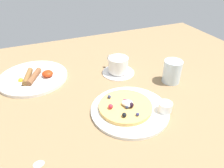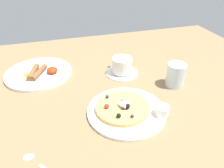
{
  "view_description": "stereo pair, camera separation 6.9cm",
  "coord_description": "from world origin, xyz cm",
  "px_view_note": "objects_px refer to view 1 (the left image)",
  "views": [
    {
      "loc": [
        -18.84,
        -59.29,
        45.94
      ],
      "look_at": [
        5.57,
        -0.39,
        4.0
      ],
      "focal_mm": 33.95,
      "sensor_mm": 36.0,
      "label": 1
    },
    {
      "loc": [
        -12.33,
        -61.59,
        45.94
      ],
      "look_at": [
        5.57,
        -0.39,
        4.0
      ],
      "focal_mm": 33.95,
      "sensor_mm": 36.0,
      "label": 2
    }
  ],
  "objects_px": {
    "syrup_ramekin": "(165,107)",
    "breakfast_plate": "(33,77)",
    "pancake_plate": "(130,110)",
    "water_glass": "(172,72)",
    "coffee_cup": "(118,64)",
    "coffee_saucer": "(118,72)"
  },
  "relations": [
    {
      "from": "pancake_plate",
      "to": "water_glass",
      "type": "bearing_deg",
      "value": 23.52
    },
    {
      "from": "pancake_plate",
      "to": "coffee_cup",
      "type": "height_order",
      "value": "coffee_cup"
    },
    {
      "from": "breakfast_plate",
      "to": "coffee_cup",
      "type": "distance_m",
      "value": 0.35
    },
    {
      "from": "breakfast_plate",
      "to": "pancake_plate",
      "type": "bearing_deg",
      "value": -50.53
    },
    {
      "from": "breakfast_plate",
      "to": "water_glass",
      "type": "height_order",
      "value": "water_glass"
    },
    {
      "from": "pancake_plate",
      "to": "breakfast_plate",
      "type": "xyz_separation_m",
      "value": [
        -0.27,
        0.33,
        0.0
      ]
    },
    {
      "from": "coffee_cup",
      "to": "water_glass",
      "type": "distance_m",
      "value": 0.22
    },
    {
      "from": "pancake_plate",
      "to": "breakfast_plate",
      "type": "relative_size",
      "value": 0.94
    },
    {
      "from": "coffee_cup",
      "to": "water_glass",
      "type": "xyz_separation_m",
      "value": [
        0.17,
        -0.14,
        0.0
      ]
    },
    {
      "from": "pancake_plate",
      "to": "water_glass",
      "type": "xyz_separation_m",
      "value": [
        0.23,
        0.1,
        0.04
      ]
    },
    {
      "from": "coffee_saucer",
      "to": "coffee_cup",
      "type": "relative_size",
      "value": 1.21
    },
    {
      "from": "syrup_ramekin",
      "to": "breakfast_plate",
      "type": "distance_m",
      "value": 0.54
    },
    {
      "from": "coffee_cup",
      "to": "water_glass",
      "type": "bearing_deg",
      "value": -40.47
    },
    {
      "from": "pancake_plate",
      "to": "syrup_ramekin",
      "type": "xyz_separation_m",
      "value": [
        0.1,
        -0.05,
        0.02
      ]
    },
    {
      "from": "syrup_ramekin",
      "to": "water_glass",
      "type": "bearing_deg",
      "value": 48.89
    },
    {
      "from": "pancake_plate",
      "to": "coffee_saucer",
      "type": "bearing_deg",
      "value": 74.83
    },
    {
      "from": "breakfast_plate",
      "to": "water_glass",
      "type": "relative_size",
      "value": 3.02
    },
    {
      "from": "syrup_ramekin",
      "to": "coffee_cup",
      "type": "xyz_separation_m",
      "value": [
        -0.03,
        0.3,
        0.01
      ]
    },
    {
      "from": "breakfast_plate",
      "to": "water_glass",
      "type": "bearing_deg",
      "value": -24.56
    },
    {
      "from": "breakfast_plate",
      "to": "syrup_ramekin",
      "type": "bearing_deg",
      "value": -45.88
    },
    {
      "from": "pancake_plate",
      "to": "coffee_saucer",
      "type": "distance_m",
      "value": 0.25
    },
    {
      "from": "syrup_ramekin",
      "to": "breakfast_plate",
      "type": "relative_size",
      "value": 0.16
    }
  ]
}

